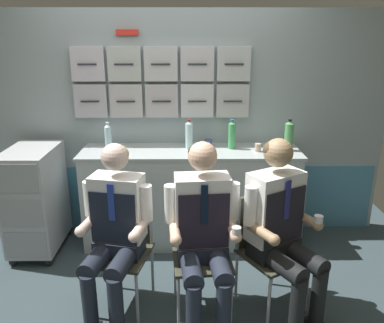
{
  "coord_description": "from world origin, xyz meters",
  "views": [
    {
      "loc": [
        0.2,
        -2.31,
        1.92
      ],
      "look_at": [
        0.22,
        0.46,
        1.01
      ],
      "focal_mm": 36.3,
      "sensor_mm": 36.0,
      "label": 1
    }
  ],
  "objects": [
    {
      "name": "water_bottle_clear",
      "position": [
        -0.53,
        1.08,
        1.04
      ],
      "size": [
        0.06,
        0.06,
        0.26
      ],
      "color": "silver",
      "rests_on": "galley_counter"
    },
    {
      "name": "crew_member_right",
      "position": [
        0.83,
        0.05,
        0.7
      ],
      "size": [
        0.61,
        0.7,
        1.28
      ],
      "color": "black",
      "rests_on": "ground"
    },
    {
      "name": "folding_chair_left",
      "position": [
        -0.28,
        0.22,
        0.51
      ],
      "size": [
        0.47,
        0.47,
        0.83
      ],
      "color": "#A8AAAF",
      "rests_on": "ground"
    },
    {
      "name": "folding_chair_center",
      "position": [
        0.28,
        0.15,
        0.51
      ],
      "size": [
        0.43,
        0.44,
        0.83
      ],
      "color": "#A8AAAF",
      "rests_on": "ground"
    },
    {
      "name": "galley_bulkhead",
      "position": [
        -0.01,
        1.37,
        1.07
      ],
      "size": [
        4.2,
        0.14,
        2.15
      ],
      "color": "#91A1A4",
      "rests_on": "ground"
    },
    {
      "name": "paper_cup_blue",
      "position": [
        0.82,
        1.05,
        0.95
      ],
      "size": [
        0.06,
        0.06,
        0.07
      ],
      "color": "tan",
      "rests_on": "galley_counter"
    },
    {
      "name": "ground",
      "position": [
        0.0,
        0.0,
        -0.02
      ],
      "size": [
        4.8,
        4.8,
        0.04
      ],
      "primitive_type": "cube",
      "color": "#313F43"
    },
    {
      "name": "folding_chair_right",
      "position": [
        0.75,
        0.19,
        0.51
      ],
      "size": [
        0.55,
        0.55,
        0.83
      ],
      "color": "#A8AAAF",
      "rests_on": "ground"
    },
    {
      "name": "service_trolley",
      "position": [
        -1.19,
        0.92,
        0.52
      ],
      "size": [
        0.4,
        0.65,
        0.98
      ],
      "color": "black",
      "rests_on": "ground"
    },
    {
      "name": "galley_counter",
      "position": [
        0.21,
        1.09,
        0.46
      ],
      "size": [
        2.0,
        0.53,
        0.92
      ],
      "color": "#B3BDBE",
      "rests_on": "ground"
    },
    {
      "name": "paper_cup_tan",
      "position": [
        0.38,
        1.21,
        0.95
      ],
      "size": [
        0.07,
        0.07,
        0.07
      ],
      "color": "navy",
      "rests_on": "galley_counter"
    },
    {
      "name": "water_bottle_tall",
      "position": [
        0.2,
        1.13,
        1.05
      ],
      "size": [
        0.07,
        0.07,
        0.28
      ],
      "color": "silver",
      "rests_on": "galley_counter"
    },
    {
      "name": "crew_member_center",
      "position": [
        0.29,
        -0.0,
        0.7
      ],
      "size": [
        0.51,
        0.64,
        1.27
      ],
      "color": "black",
      "rests_on": "ground"
    },
    {
      "name": "water_bottle_blue_cap",
      "position": [
        0.59,
        1.14,
        1.05
      ],
      "size": [
        0.07,
        0.07,
        0.28
      ],
      "color": "#44A05B",
      "rests_on": "galley_counter"
    },
    {
      "name": "water_bottle_short",
      "position": [
        1.1,
        1.08,
        1.05
      ],
      "size": [
        0.08,
        0.08,
        0.29
      ],
      "color": "#4E9B55",
      "rests_on": "galley_counter"
    },
    {
      "name": "crew_member_left",
      "position": [
        -0.31,
        0.06,
        0.68
      ],
      "size": [
        0.5,
        0.65,
        1.24
      ],
      "color": "black",
      "rests_on": "ground"
    }
  ]
}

